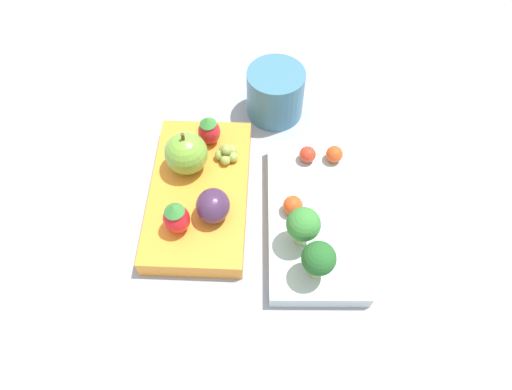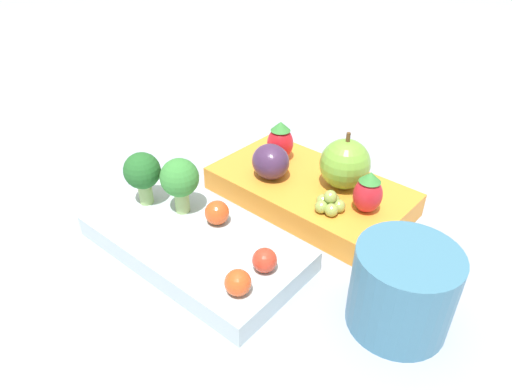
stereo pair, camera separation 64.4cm
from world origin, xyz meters
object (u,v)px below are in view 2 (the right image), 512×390
(strawberry_0, at_px, (280,141))
(plum, at_px, (271,162))
(broccoli_floret_1, at_px, (142,173))
(cherry_tomato_0, at_px, (265,260))
(broccoli_floret_0, at_px, (180,180))
(grape_cluster, at_px, (330,203))
(cherry_tomato_2, at_px, (217,213))
(cherry_tomato_1, at_px, (238,283))
(bento_box_savoury, at_px, (194,243))
(strawberry_1, at_px, (368,192))
(bento_box_fruit, at_px, (309,191))
(apple, at_px, (345,164))
(drinking_cup, at_px, (402,289))

(strawberry_0, relative_size, plum, 1.10)
(broccoli_floret_1, bearing_deg, cherry_tomato_0, -170.11)
(broccoli_floret_0, height_order, grape_cluster, broccoli_floret_0)
(cherry_tomato_2, relative_size, grape_cluster, 0.78)
(plum, bearing_deg, strawberry_0, -56.16)
(grape_cluster, bearing_deg, strawberry_0, -17.24)
(broccoli_floret_1, relative_size, cherry_tomato_1, 2.59)
(cherry_tomato_1, height_order, cherry_tomato_2, cherry_tomato_2)
(broccoli_floret_0, bearing_deg, bento_box_savoury, 161.18)
(bento_box_savoury, bearing_deg, plum, -78.61)
(broccoli_floret_0, height_order, strawberry_1, broccoli_floret_0)
(bento_box_savoury, bearing_deg, cherry_tomato_0, -166.34)
(broccoli_floret_0, xyz_separation_m, strawberry_0, (0.01, -0.14, -0.01))
(bento_box_fruit, xyz_separation_m, cherry_tomato_1, (-0.08, 0.16, 0.02))
(cherry_tomato_1, bearing_deg, broccoli_floret_0, -12.27)
(bento_box_savoury, bearing_deg, apple, -103.38)
(bento_box_savoury, distance_m, plum, 0.13)
(broccoli_floret_0, distance_m, drinking_cup, 0.23)
(cherry_tomato_0, xyz_separation_m, strawberry_1, (-0.00, -0.13, 0.02))
(broccoli_floret_1, height_order, drinking_cup, broccoli_floret_1)
(bento_box_fruit, distance_m, grape_cluster, 0.06)
(grape_cluster, bearing_deg, broccoli_floret_1, 43.29)
(cherry_tomato_1, bearing_deg, grape_cluster, -79.36)
(bento_box_fruit, xyz_separation_m, apple, (-0.03, -0.02, 0.04))
(cherry_tomato_0, height_order, cherry_tomato_2, cherry_tomato_2)
(bento_box_fruit, xyz_separation_m, cherry_tomato_2, (0.01, 0.12, 0.02))
(broccoli_floret_0, bearing_deg, cherry_tomato_2, -158.95)
(cherry_tomato_2, xyz_separation_m, drinking_cup, (-0.18, -0.05, 0.00))
(bento_box_fruit, distance_m, broccoli_floret_0, 0.15)
(broccoli_floret_0, height_order, cherry_tomato_1, broccoli_floret_0)
(bento_box_savoury, height_order, apple, apple)
(bento_box_savoury, height_order, grape_cluster, grape_cluster)
(broccoli_floret_1, height_order, apple, apple)
(apple, bearing_deg, bento_box_savoury, 76.62)
(broccoli_floret_0, relative_size, apple, 0.93)
(strawberry_1, relative_size, drinking_cup, 0.55)
(cherry_tomato_0, distance_m, plum, 0.14)
(cherry_tomato_1, bearing_deg, bento_box_fruit, -64.62)
(strawberry_0, bearing_deg, plum, 123.84)
(broccoli_floret_1, xyz_separation_m, cherry_tomato_1, (-0.16, 0.01, -0.02))
(broccoli_floret_1, height_order, plum, broccoli_floret_1)
(broccoli_floret_1, bearing_deg, cherry_tomato_2, -154.89)
(cherry_tomato_0, bearing_deg, broccoli_floret_1, 9.89)
(cherry_tomato_2, xyz_separation_m, strawberry_1, (-0.08, -0.12, 0.01))
(cherry_tomato_1, relative_size, strawberry_0, 0.46)
(apple, relative_size, drinking_cup, 0.79)
(plum, bearing_deg, cherry_tomato_2, 105.18)
(cherry_tomato_1, xyz_separation_m, cherry_tomato_2, (0.09, -0.04, 0.00))
(cherry_tomato_1, height_order, grape_cluster, grape_cluster)
(bento_box_fruit, bearing_deg, strawberry_0, -8.30)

